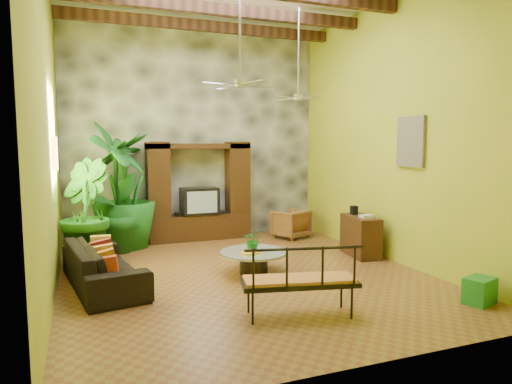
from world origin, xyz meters
name	(u,v)px	position (x,y,z in m)	size (l,w,h in m)	color
ground	(244,275)	(0.00, 0.00, 0.00)	(7.00, 7.00, 0.00)	brown
back_wall	(195,133)	(0.00, 3.50, 2.50)	(6.00, 0.02, 5.00)	#93A926
left_wall	(47,127)	(-3.00, 0.00, 2.50)	(0.02, 7.00, 5.00)	#93A926
right_wall	(392,131)	(3.00, 0.00, 2.50)	(0.02, 7.00, 5.00)	#93A926
stone_accent_wall	(195,133)	(0.00, 3.44, 2.50)	(5.98, 0.10, 4.98)	#3C3E44
entertainment_center	(199,199)	(0.00, 3.14, 0.97)	(2.40, 0.55, 2.30)	black
ceiling_fan_front	(240,70)	(-0.20, -0.40, 3.40)	(1.28, 1.28, 1.86)	#BBBAC0
ceiling_fan_back	(298,87)	(1.60, 1.20, 3.40)	(1.28, 1.28, 1.86)	#BBBAC0
wall_art_mask	(55,154)	(-2.96, 1.00, 2.10)	(0.06, 0.32, 0.55)	gold
wall_art_painting	(411,142)	(2.96, -0.60, 2.30)	(0.06, 0.70, 0.90)	#27658F
sofa	(103,266)	(-2.30, 0.19, 0.34)	(2.34, 0.92, 0.68)	black
wicker_armchair	(291,224)	(2.09, 2.52, 0.34)	(0.73, 0.75, 0.68)	olive
tall_plant_a	(117,188)	(-1.90, 2.45, 1.36)	(1.43, 0.97, 2.72)	#185B1E
tall_plant_b	(83,212)	(-2.57, 1.68, 1.00)	(1.10, 0.89, 2.00)	#1F681B
tall_plant_c	(124,191)	(-1.71, 2.91, 1.24)	(1.39, 1.39, 2.48)	#1B681E
coffee_table	(254,259)	(0.18, 0.00, 0.26)	(1.17, 1.17, 0.40)	black
centerpiece_plant	(253,240)	(0.18, 0.06, 0.59)	(0.35, 0.30, 0.38)	#1B6A24
yellow_tray	(250,253)	(0.05, -0.15, 0.42)	(0.29, 0.21, 0.03)	gold
iron_bench	(302,278)	(0.05, -2.10, 0.54)	(1.60, 0.88, 0.57)	black
side_console	(360,236)	(2.65, 0.43, 0.40)	(0.45, 1.01, 0.81)	#381B11
green_bin	(480,291)	(2.65, -2.54, 0.19)	(0.43, 0.32, 0.37)	#1C6925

